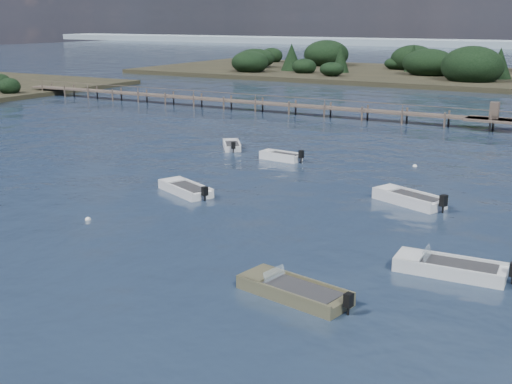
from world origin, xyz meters
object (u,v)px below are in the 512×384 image
Objects in this scene: tender_far_grey at (232,147)px; dinghy_mid_grey at (185,191)px; dinghy_mid_white_a at (294,293)px; dinghy_mid_white_b at (449,270)px; tender_far_white at (281,158)px; jetty at (259,103)px; dinghy_extra_a at (409,201)px.

dinghy_mid_grey is (4.81, -13.23, -0.01)m from tender_far_grey.
dinghy_mid_white_b is (4.69, 5.33, 0.01)m from dinghy_mid_white_a.
tender_far_grey reaches higher than dinghy_mid_grey.
tender_far_white is 0.06× the size of jetty.
tender_far_white is at bearing 150.24° from dinghy_extra_a.
dinghy_extra_a reaches higher than dinghy_mid_white_b.
tender_far_white is at bearing 118.65° from dinghy_mid_white_a.
jetty reaches higher than tender_far_grey.
dinghy_mid_white_b reaches higher than tender_far_grey.
dinghy_extra_a is at bearing 115.81° from dinghy_mid_white_b.
dinghy_extra_a is at bearing -47.62° from jetty.
dinghy_mid_white_a is 7.10m from dinghy_mid_white_b.
tender_far_grey is at bearing -66.52° from jetty.
tender_far_grey is 28.62m from dinghy_mid_white_b.
dinghy_mid_white_b is 48.99m from jetty.
dinghy_mid_grey is 0.90× the size of dinghy_mid_white_a.
tender_far_white is at bearing -18.89° from tender_far_grey.
jetty is (-13.47, 33.15, 0.83)m from dinghy_mid_grey.
dinghy_mid_white_a is 24.67m from tender_far_white.
tender_far_white is (0.74, 11.32, 0.02)m from dinghy_mid_grey.
dinghy_mid_white_b reaches higher than dinghy_mid_white_a.
dinghy_mid_white_a is at bearing -39.39° from dinghy_mid_grey.
tender_far_grey is at bearing 161.11° from tender_far_white.
tender_far_grey is 5.87m from tender_far_white.
dinghy_extra_a is (0.09, 14.83, 0.03)m from dinghy_mid_white_a.
dinghy_mid_white_a is 1.38× the size of tender_far_white.
dinghy_mid_white_a is at bearing -59.08° from jetty.
tender_far_grey is at bearing 110.00° from dinghy_mid_grey.
jetty reaches higher than dinghy_mid_white_a.
dinghy_mid_grey is 0.95× the size of dinghy_extra_a.
tender_far_grey is 29.27m from dinghy_mid_white_a.
dinghy_mid_white_b is 0.08× the size of jetty.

